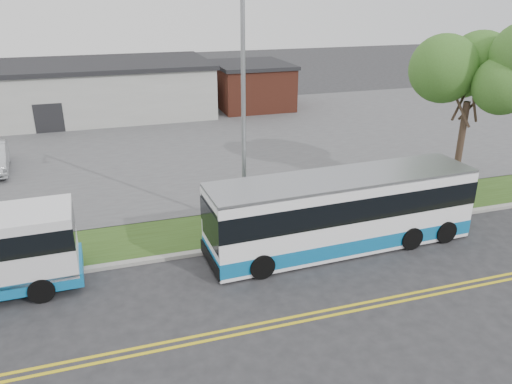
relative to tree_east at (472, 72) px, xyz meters
name	(u,v)px	position (x,y,z in m)	size (l,w,h in m)	color
ground	(189,270)	(-14.00, -3.00, -6.20)	(140.00, 140.00, 0.00)	#28282B
lane_line_north	(212,333)	(-14.00, -6.85, -6.20)	(70.00, 0.12, 0.01)	gold
lane_line_south	(215,339)	(-14.00, -7.15, -6.20)	(70.00, 0.12, 0.01)	gold
curb	(184,255)	(-14.00, -1.90, -6.13)	(80.00, 0.30, 0.15)	#9E9B93
verge	(176,236)	(-14.00, -0.10, -6.15)	(80.00, 3.30, 0.10)	#2F4617
parking_lot	(142,145)	(-14.00, 14.00, -6.15)	(80.00, 25.00, 0.10)	#4C4C4F
commercial_building	(51,91)	(-20.00, 24.00, -4.02)	(25.40, 10.40, 4.35)	#9E9E99
brick_wing	(251,85)	(-3.50, 23.00, -4.24)	(6.30, 7.30, 3.90)	brown
tree_east	(472,72)	(0.00, 0.00, 0.00)	(5.20, 5.20, 8.33)	#32251B
streetlight_near	(244,111)	(-11.00, -0.27, -0.97)	(0.35, 1.53, 9.50)	gray
transit_bus	(342,212)	(-7.78, -2.96, -4.67)	(11.03, 3.01, 3.04)	white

